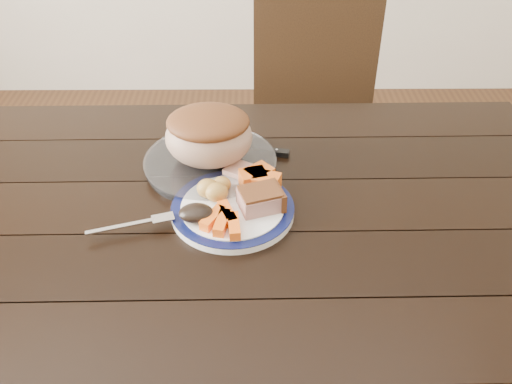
{
  "coord_description": "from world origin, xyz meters",
  "views": [
    {
      "loc": [
        0.07,
        -0.96,
        1.52
      ],
      "look_at": [
        0.08,
        -0.02,
        0.8
      ],
      "focal_mm": 40.0,
      "sensor_mm": 36.0,
      "label": 1
    }
  ],
  "objects_px": {
    "dining_table": "(221,237)",
    "serving_platter": "(210,164)",
    "pork_slice": "(260,200)",
    "carving_knife": "(249,150)",
    "fork": "(137,224)",
    "dinner_plate": "(233,210)",
    "chair_far": "(314,122)",
    "roast_joint": "(209,137)"
  },
  "relations": [
    {
      "from": "dining_table",
      "to": "serving_platter",
      "type": "bearing_deg",
      "value": 100.14
    },
    {
      "from": "pork_slice",
      "to": "carving_knife",
      "type": "bearing_deg",
      "value": 95.96
    },
    {
      "from": "fork",
      "to": "carving_knife",
      "type": "xyz_separation_m",
      "value": [
        0.22,
        0.29,
        -0.01
      ]
    },
    {
      "from": "dining_table",
      "to": "pork_slice",
      "type": "distance_m",
      "value": 0.16
    },
    {
      "from": "dinner_plate",
      "to": "fork",
      "type": "xyz_separation_m",
      "value": [
        -0.19,
        -0.06,
        0.01
      ]
    },
    {
      "from": "pork_slice",
      "to": "chair_far",
      "type": "bearing_deg",
      "value": 75.62
    },
    {
      "from": "dining_table",
      "to": "carving_knife",
      "type": "bearing_deg",
      "value": 72.96
    },
    {
      "from": "roast_joint",
      "to": "serving_platter",
      "type": "bearing_deg",
      "value": 180.0
    },
    {
      "from": "dining_table",
      "to": "fork",
      "type": "xyz_separation_m",
      "value": [
        -0.16,
        -0.08,
        0.11
      ]
    },
    {
      "from": "chair_far",
      "to": "serving_platter",
      "type": "relative_size",
      "value": 3.08
    },
    {
      "from": "carving_knife",
      "to": "dining_table",
      "type": "bearing_deg",
      "value": -95.63
    },
    {
      "from": "chair_far",
      "to": "roast_joint",
      "type": "relative_size",
      "value": 4.68
    },
    {
      "from": "chair_far",
      "to": "pork_slice",
      "type": "relative_size",
      "value": 10.95
    },
    {
      "from": "fork",
      "to": "carving_knife",
      "type": "distance_m",
      "value": 0.37
    },
    {
      "from": "dinner_plate",
      "to": "serving_platter",
      "type": "height_order",
      "value": "serving_platter"
    },
    {
      "from": "dining_table",
      "to": "dinner_plate",
      "type": "xyz_separation_m",
      "value": [
        0.03,
        -0.03,
        0.1
      ]
    },
    {
      "from": "chair_far",
      "to": "roast_joint",
      "type": "distance_m",
      "value": 0.74
    },
    {
      "from": "dinner_plate",
      "to": "pork_slice",
      "type": "distance_m",
      "value": 0.07
    },
    {
      "from": "serving_platter",
      "to": "fork",
      "type": "distance_m",
      "value": 0.26
    },
    {
      "from": "serving_platter",
      "to": "carving_knife",
      "type": "xyz_separation_m",
      "value": [
        0.09,
        0.06,
        -0.0
      ]
    },
    {
      "from": "chair_far",
      "to": "carving_knife",
      "type": "bearing_deg",
      "value": 68.51
    },
    {
      "from": "fork",
      "to": "carving_knife",
      "type": "height_order",
      "value": "fork"
    },
    {
      "from": "dining_table",
      "to": "dinner_plate",
      "type": "distance_m",
      "value": 0.11
    },
    {
      "from": "pork_slice",
      "to": "dinner_plate",
      "type": "bearing_deg",
      "value": 175.24
    },
    {
      "from": "dining_table",
      "to": "carving_knife",
      "type": "relative_size",
      "value": 5.07
    },
    {
      "from": "pork_slice",
      "to": "carving_knife",
      "type": "relative_size",
      "value": 0.27
    },
    {
      "from": "carving_knife",
      "to": "dinner_plate",
      "type": "bearing_deg",
      "value": -86.54
    },
    {
      "from": "dining_table",
      "to": "roast_joint",
      "type": "height_order",
      "value": "roast_joint"
    },
    {
      "from": "dining_table",
      "to": "fork",
      "type": "bearing_deg",
      "value": -152.47
    },
    {
      "from": "dining_table",
      "to": "pork_slice",
      "type": "xyz_separation_m",
      "value": [
        0.09,
        -0.03,
        0.13
      ]
    },
    {
      "from": "dining_table",
      "to": "fork",
      "type": "height_order",
      "value": "fork"
    },
    {
      "from": "chair_far",
      "to": "serving_platter",
      "type": "bearing_deg",
      "value": 63.54
    },
    {
      "from": "chair_far",
      "to": "pork_slice",
      "type": "bearing_deg",
      "value": 76.87
    },
    {
      "from": "dining_table",
      "to": "pork_slice",
      "type": "height_order",
      "value": "pork_slice"
    },
    {
      "from": "chair_far",
      "to": "serving_platter",
      "type": "height_order",
      "value": "chair_far"
    },
    {
      "from": "dinner_plate",
      "to": "pork_slice",
      "type": "bearing_deg",
      "value": -4.76
    },
    {
      "from": "pork_slice",
      "to": "roast_joint",
      "type": "bearing_deg",
      "value": 122.93
    },
    {
      "from": "dining_table",
      "to": "chair_far",
      "type": "distance_m",
      "value": 0.8
    },
    {
      "from": "chair_far",
      "to": "dinner_plate",
      "type": "distance_m",
      "value": 0.84
    },
    {
      "from": "serving_platter",
      "to": "fork",
      "type": "relative_size",
      "value": 1.73
    },
    {
      "from": "dining_table",
      "to": "carving_knife",
      "type": "xyz_separation_m",
      "value": [
        0.06,
        0.21,
        0.1
      ]
    },
    {
      "from": "pork_slice",
      "to": "carving_knife",
      "type": "height_order",
      "value": "pork_slice"
    }
  ]
}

